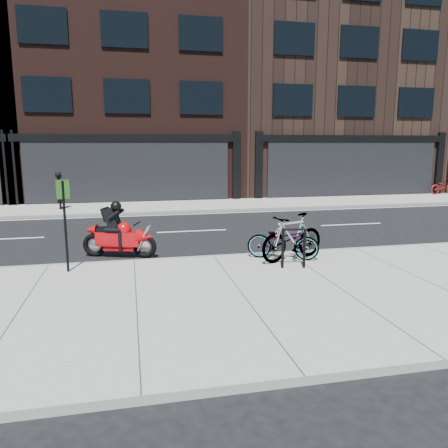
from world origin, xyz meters
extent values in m
plane|color=black|center=(0.00, 0.00, 0.00)|extent=(120.00, 120.00, 0.00)
cube|color=gray|center=(0.00, -5.00, 0.07)|extent=(60.00, 6.00, 0.13)
cube|color=gray|center=(0.00, 7.75, 0.07)|extent=(60.00, 3.50, 0.13)
cube|color=black|center=(-2.00, 14.50, 7.25)|extent=(12.00, 10.00, 14.50)
cube|color=black|center=(10.00, 14.50, 6.25)|extent=(12.00, 10.00, 12.50)
cylinder|color=black|center=(1.36, -3.37, 0.59)|extent=(0.06, 0.06, 0.91)
cylinder|color=black|center=(1.86, -3.46, 0.59)|extent=(0.06, 0.06, 0.91)
cylinder|color=black|center=(1.61, -3.42, 1.04)|extent=(0.51, 0.16, 0.06)
imported|color=gray|center=(1.64, -2.60, 0.60)|extent=(1.88, 1.30, 0.94)
imported|color=gray|center=(1.84, -2.74, 0.71)|extent=(1.99, 1.21, 1.16)
torus|color=black|center=(-1.71, -1.26, 0.31)|extent=(0.65, 0.33, 0.64)
torus|color=black|center=(-3.02, -0.83, 0.31)|extent=(0.65, 0.33, 0.64)
cube|color=#B1080D|center=(-2.38, -1.04, 0.50)|extent=(1.22, 0.72, 0.37)
cone|color=#B1080D|center=(-1.68, -1.27, 0.56)|extent=(0.55, 0.54, 0.43)
sphere|color=#B1080D|center=(-2.24, -1.09, 0.76)|extent=(0.39, 0.39, 0.39)
cube|color=black|center=(-2.65, -0.95, 0.74)|extent=(0.59, 0.43, 0.12)
cylinder|color=silver|center=(-2.83, -0.71, 0.29)|extent=(0.53, 0.25, 0.09)
cube|color=black|center=(-2.52, -0.99, 1.07)|extent=(0.47, 0.45, 0.57)
cube|color=black|center=(-2.67, -0.94, 1.15)|extent=(0.31, 0.35, 0.39)
sphere|color=black|center=(-2.41, -1.03, 1.36)|extent=(0.28, 0.28, 0.28)
imported|color=black|center=(-5.04, 7.61, 0.95)|extent=(0.44, 0.63, 1.64)
imported|color=maroon|center=(15.44, 9.00, 0.57)|extent=(1.76, 0.82, 0.89)
cylinder|color=black|center=(-3.47, -2.63, 1.15)|extent=(0.06, 0.06, 2.05)
cube|color=#225418|center=(-3.47, -2.63, 1.99)|extent=(0.27, 0.11, 0.42)
camera|label=1|loc=(-2.04, -12.65, 2.97)|focal=35.00mm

